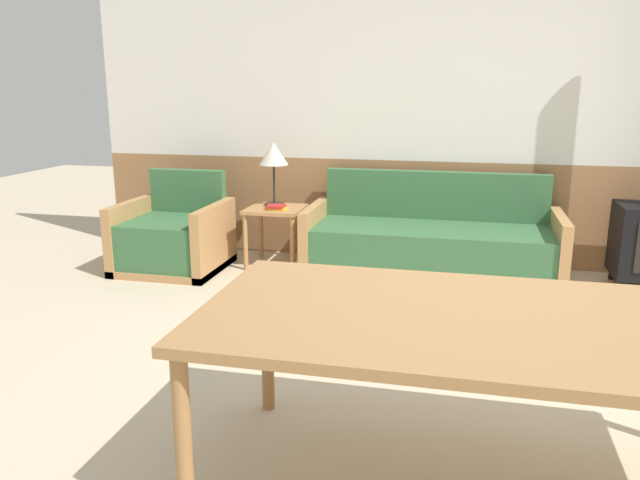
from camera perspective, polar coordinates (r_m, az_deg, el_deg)
The scene contains 8 objects.
ground_plane at distance 3.26m, azimuth 16.25°, elevation -14.74°, with size 16.00×16.00×0.00m, color beige.
wall_back at distance 5.50m, azimuth 15.97°, elevation 11.51°, with size 7.20×0.06×2.70m.
couch at distance 5.17m, azimuth 10.12°, elevation -0.57°, with size 2.03×0.80×0.83m.
armchair at distance 5.46m, azimuth -13.23°, elevation 0.08°, with size 0.84×0.79×0.81m.
side_table at distance 5.40m, azimuth -4.07°, elevation 1.99°, with size 0.47×0.47×0.51m.
table_lamp at distance 5.41m, azimuth -4.27°, elevation 7.66°, with size 0.25×0.25×0.55m.
book_stack at distance 5.29m, azimuth -4.04°, elevation 3.00°, with size 0.18×0.15×0.04m.
dining_table at distance 2.34m, azimuth 15.84°, elevation -8.13°, with size 2.15×1.04×0.73m.
Camera 1 is at (-0.23, -2.87, 1.53)m, focal length 35.00 mm.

